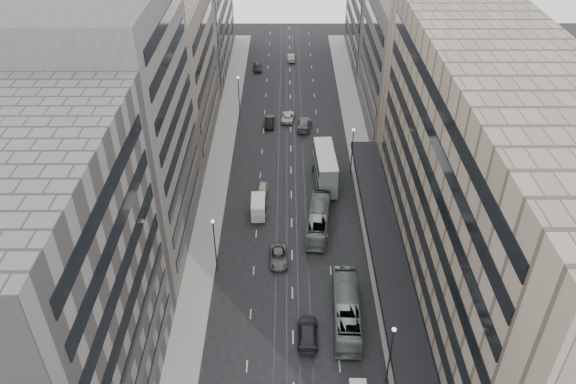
{
  "coord_description": "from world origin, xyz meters",
  "views": [
    {
      "loc": [
        -0.64,
        -41.69,
        50.09
      ],
      "look_at": [
        -0.52,
        20.97,
        6.15
      ],
      "focal_mm": 35.0,
      "sensor_mm": 36.0,
      "label": 1
    }
  ],
  "objects_px": {
    "bus_near": "(346,310)",
    "bus_far": "(319,220)",
    "panel_van": "(258,207)",
    "sedan_2": "(278,257)",
    "double_decker": "(325,168)"
  },
  "relations": [
    {
      "from": "bus_near",
      "to": "double_decker",
      "type": "bearing_deg",
      "value": -85.73
    },
    {
      "from": "double_decker",
      "to": "panel_van",
      "type": "bearing_deg",
      "value": -143.54
    },
    {
      "from": "bus_near",
      "to": "bus_far",
      "type": "height_order",
      "value": "bus_near"
    },
    {
      "from": "double_decker",
      "to": "sedan_2",
      "type": "bearing_deg",
      "value": -114.06
    },
    {
      "from": "bus_near",
      "to": "bus_far",
      "type": "xyz_separation_m",
      "value": [
        -2.4,
        17.12,
        -0.12
      ]
    },
    {
      "from": "bus_near",
      "to": "bus_far",
      "type": "bearing_deg",
      "value": -79.57
    },
    {
      "from": "bus_far",
      "to": "sedan_2",
      "type": "relative_size",
      "value": 2.3
    },
    {
      "from": "double_decker",
      "to": "bus_far",
      "type": "bearing_deg",
      "value": -100.31
    },
    {
      "from": "panel_van",
      "to": "sedan_2",
      "type": "height_order",
      "value": "panel_van"
    },
    {
      "from": "bus_near",
      "to": "sedan_2",
      "type": "height_order",
      "value": "bus_near"
    },
    {
      "from": "panel_van",
      "to": "sedan_2",
      "type": "bearing_deg",
      "value": -74.27
    },
    {
      "from": "bus_near",
      "to": "bus_far",
      "type": "relative_size",
      "value": 1.07
    },
    {
      "from": "double_decker",
      "to": "sedan_2",
      "type": "distance_m",
      "value": 19.63
    },
    {
      "from": "bus_near",
      "to": "sedan_2",
      "type": "xyz_separation_m",
      "value": [
        -7.98,
        10.27,
        -1.02
      ]
    },
    {
      "from": "panel_van",
      "to": "sedan_2",
      "type": "xyz_separation_m",
      "value": [
        3.07,
        -9.88,
        -0.86
      ]
    }
  ]
}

